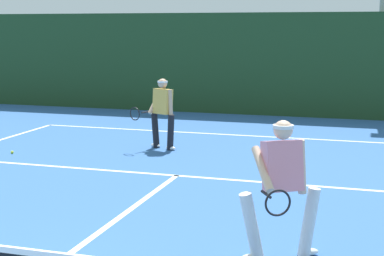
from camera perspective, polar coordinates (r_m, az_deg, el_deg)
court_line_baseline_far at (r=15.17m, az=3.82°, el=-0.64°), size 10.32×0.10×0.01m
court_line_service at (r=11.05m, az=-1.47°, el=-4.51°), size 8.41×0.10×0.01m
court_line_centre at (r=8.23m, az=-8.64°, el=-9.61°), size 0.10×6.40×0.01m
player_near at (r=7.03m, az=8.45°, el=-5.22°), size 0.93×1.06×1.65m
player_far at (r=13.32m, az=-2.83°, el=1.65°), size 0.98×0.81×1.57m
tennis_ball_extra at (r=13.47m, az=-16.60°, el=-2.20°), size 0.07×0.07×0.07m
back_fence_windscreen at (r=18.50m, az=6.48°, el=5.98°), size 22.77×0.12×3.10m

